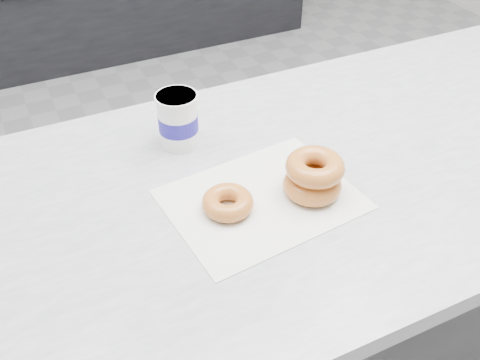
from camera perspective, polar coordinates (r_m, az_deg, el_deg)
The scene contains 6 objects.
ground at distance 2.15m, azimuth 2.40°, elevation -7.11°, with size 5.00×5.00×0.00m, color gray.
counter at distance 1.49m, azimuth 13.64°, elevation -10.10°, with size 3.06×0.76×0.90m.
wax_paper at distance 0.99m, azimuth 2.32°, elevation -2.06°, with size 0.34×0.26×0.00m, color silver.
donut_single at distance 0.96m, azimuth -1.32°, elevation -2.41°, with size 0.09×0.09×0.03m, color #C16B35.
donut_stack at distance 0.99m, azimuth 7.85°, elevation 0.45°, with size 0.15×0.15×0.08m.
coffee_cup at distance 1.11m, azimuth -6.62°, elevation 6.42°, with size 0.09×0.09×0.12m.
Camera 1 is at (-0.71, -1.30, 1.56)m, focal length 40.00 mm.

